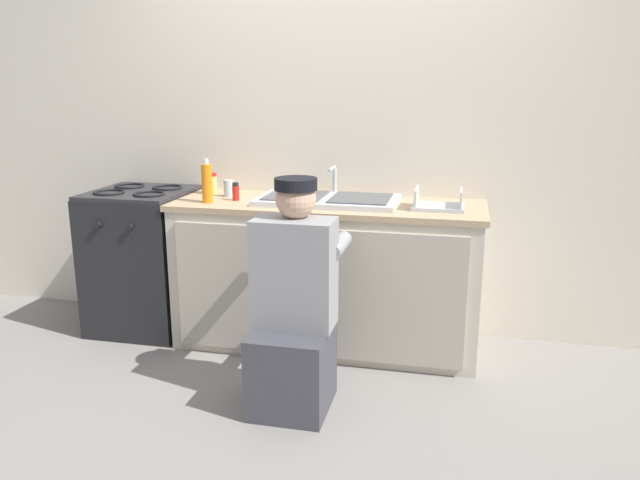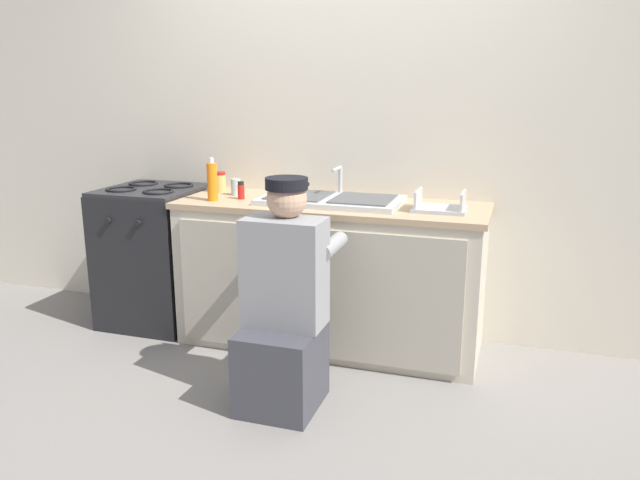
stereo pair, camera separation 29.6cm
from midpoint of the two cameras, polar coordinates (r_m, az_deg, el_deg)
ground_plane at (r=3.57m, az=1.92°, el=-11.17°), size 12.00×12.00×0.00m
back_wall at (r=3.86m, az=4.81°, el=10.03°), size 6.00×0.10×2.50m
counter_cabinet at (r=3.68m, az=3.24°, el=-3.48°), size 1.74×0.62×0.83m
countertop at (r=3.58m, az=3.37°, el=3.13°), size 1.78×0.62×0.03m
sink_double_basin at (r=3.57m, az=3.39°, el=3.70°), size 0.80×0.44×0.19m
stove_range at (r=4.13m, az=-12.88°, el=-1.38°), size 0.58×0.62×0.90m
plumber_person at (r=2.98m, az=-0.48°, el=-6.78°), size 0.42×0.61×1.10m
soap_bottle_orange at (r=3.65m, az=-7.54°, el=5.32°), size 0.06×0.06×0.25m
condiment_jar at (r=3.94m, az=-7.01°, el=5.27°), size 0.07×0.07×0.13m
water_glass at (r=3.82m, az=-5.51°, el=4.83°), size 0.06×0.06×0.10m
spice_bottle_red at (r=3.69m, az=-4.96°, el=4.51°), size 0.04×0.04×0.10m
dish_rack_tray at (r=3.43m, az=13.36°, el=2.98°), size 0.28×0.22×0.11m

